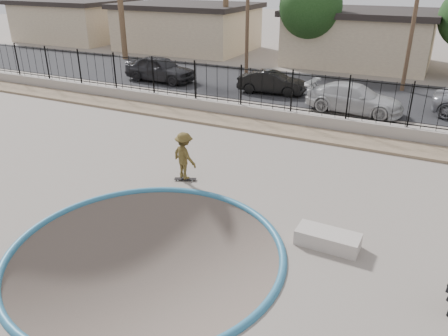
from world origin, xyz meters
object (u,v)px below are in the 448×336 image
at_px(car_a, 160,69).
at_px(car_b, 272,82).
at_px(concrete_ledge, 328,239).
at_px(skater, 184,158).
at_px(car_c, 354,98).
at_px(skateboard, 185,179).

xyz_separation_m(car_a, car_b, (7.42, 0.28, -0.15)).
distance_m(concrete_ledge, car_a, 19.47).
bearing_deg(car_b, skater, -178.81).
bearing_deg(concrete_ledge, car_a, 136.40).
distance_m(skater, car_b, 12.08).
distance_m(skater, car_c, 10.98).
bearing_deg(car_a, car_b, -85.92).
bearing_deg(skater, car_a, -32.54).
height_order(car_a, car_b, car_a).
xyz_separation_m(car_b, car_c, (4.93, -1.60, 0.06)).
bearing_deg(skateboard, car_a, 104.24).
distance_m(car_a, car_c, 12.41).
bearing_deg(skateboard, concrete_ledge, -40.66).
relative_size(skateboard, car_a, 0.16).
bearing_deg(car_b, skateboard, -178.81).
bearing_deg(skateboard, car_b, 73.96).
distance_m(concrete_ledge, car_c, 12.23).
height_order(skateboard, car_b, car_b).
height_order(skateboard, concrete_ledge, concrete_ledge).
height_order(concrete_ledge, car_a, car_a).
height_order(skater, car_c, skater).
xyz_separation_m(skateboard, concrete_ledge, (5.26, -1.70, 0.15)).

